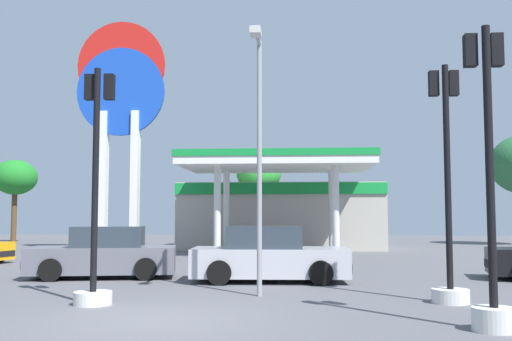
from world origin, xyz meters
TOP-DOWN VIEW (x-y plane):
  - ground_plane at (0.00, 0.00)m, footprint 90.00×90.00m
  - gas_station at (1.61, 22.49)m, footprint 11.33×11.94m
  - station_pole_sign at (-6.89, 19.62)m, footprint 4.77×0.56m
  - car_1 at (1.79, 6.28)m, footprint 4.57×2.22m
  - car_2 at (-3.31, 6.94)m, footprint 4.65×2.61m
  - traffic_signal_0 at (-1.74, 1.69)m, footprint 0.81×0.81m
  - traffic_signal_1 at (5.90, -0.60)m, footprint 0.72×0.72m
  - traffic_signal_2 at (5.96, 2.50)m, footprint 0.81×0.81m
  - tree_0 at (-17.06, 28.45)m, footprint 2.98×2.98m
  - tree_1 at (-0.03, 27.73)m, footprint 2.96×2.96m
  - corner_streetlamp at (1.72, 3.04)m, footprint 0.24×1.48m

SIDE VIEW (x-z plane):
  - ground_plane at x=0.00m, z-range 0.00..0.00m
  - car_2 at x=-3.31m, z-range -0.07..1.50m
  - car_1 at x=1.79m, z-range -0.08..1.53m
  - traffic_signal_1 at x=5.90m, z-range -0.88..4.29m
  - traffic_signal_0 at x=-1.74m, z-range -0.83..4.32m
  - traffic_signal_2 at x=5.96m, z-range -0.90..4.39m
  - gas_station at x=1.61m, z-range -0.22..4.56m
  - corner_streetlamp at x=1.72m, z-range 0.68..6.85m
  - tree_0 at x=-17.06m, z-range 1.60..7.33m
  - tree_1 at x=-0.03m, z-range 1.66..7.54m
  - station_pole_sign at x=-6.89m, z-range 1.72..14.05m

